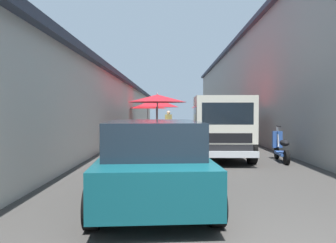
% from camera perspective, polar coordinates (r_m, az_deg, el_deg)
% --- Properties ---
extents(ground, '(90.00, 90.00, 0.00)m').
position_cam_1_polar(ground, '(16.80, 3.05, -3.76)').
color(ground, '#3D3A38').
extents(building_left_whitewash, '(49.80, 7.50, 3.60)m').
position_cam_1_polar(building_left_whitewash, '(19.98, -17.89, 2.22)').
color(building_left_whitewash, beige).
rests_on(building_left_whitewash, ground).
extents(building_right_concrete, '(49.80, 7.50, 6.31)m').
position_cam_1_polar(building_right_concrete, '(20.55, 22.92, 5.94)').
color(building_right_concrete, gray).
rests_on(building_right_concrete, ground).
extents(fruit_stall_far_left, '(2.46, 2.46, 2.40)m').
position_cam_1_polar(fruit_stall_far_left, '(17.85, -2.09, 2.55)').
color(fruit_stall_far_left, '#9E9EA3').
rests_on(fruit_stall_far_left, ground).
extents(fruit_stall_far_right, '(2.61, 2.61, 2.45)m').
position_cam_1_polar(fruit_stall_far_right, '(14.49, -1.75, 2.76)').
color(fruit_stall_far_right, '#9E9EA3').
rests_on(fruit_stall_far_right, ground).
extents(fruit_stall_near_left, '(2.71, 2.71, 2.32)m').
position_cam_1_polar(fruit_stall_near_left, '(15.05, 9.67, 2.54)').
color(fruit_stall_near_left, '#9E9EA3').
rests_on(fruit_stall_near_left, ground).
extents(fruit_stall_near_right, '(2.29, 2.29, 2.29)m').
position_cam_1_polar(fruit_stall_near_right, '(17.95, 7.79, 2.14)').
color(fruit_stall_near_right, '#9E9EA3').
rests_on(fruit_stall_near_right, ground).
extents(fruit_stall_mid_lane, '(2.67, 2.67, 2.28)m').
position_cam_1_polar(fruit_stall_mid_lane, '(22.85, -3.62, 2.08)').
color(fruit_stall_mid_lane, '#9E9EA3').
rests_on(fruit_stall_mid_lane, ground).
extents(hatchback_car, '(4.03, 2.16, 1.45)m').
position_cam_1_polar(hatchback_car, '(5.85, -2.63, -6.87)').
color(hatchback_car, '#0F4C56').
rests_on(hatchback_car, ground).
extents(delivery_truck, '(4.93, 2.00, 2.08)m').
position_cam_1_polar(delivery_truck, '(10.86, 9.12, -1.30)').
color(delivery_truck, black).
rests_on(delivery_truck, ground).
extents(vendor_by_crates, '(0.56, 0.43, 1.66)m').
position_cam_1_polar(vendor_by_crates, '(20.20, 0.08, -0.10)').
color(vendor_by_crates, '#232328').
rests_on(vendor_by_crates, ground).
extents(parked_scooter, '(1.69, 0.40, 1.14)m').
position_cam_1_polar(parked_scooter, '(11.15, 19.17, -4.35)').
color(parked_scooter, black).
rests_on(parked_scooter, ground).
extents(plastic_stool, '(0.30, 0.30, 0.43)m').
position_cam_1_polar(plastic_stool, '(16.39, 11.64, -2.79)').
color(plastic_stool, '#1E8C3F').
rests_on(plastic_stool, ground).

